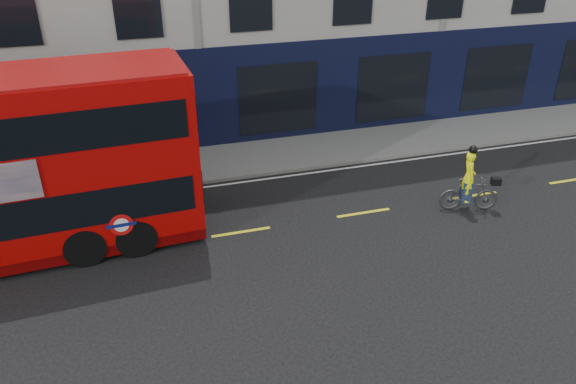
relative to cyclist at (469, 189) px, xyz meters
name	(u,v)px	position (x,y,z in m)	size (l,w,h in m)	color
ground	(253,260)	(-7.26, -0.76, -0.75)	(120.00, 120.00, 0.00)	black
pavement	(212,162)	(-7.26, 5.74, -0.69)	(60.00, 3.00, 0.12)	slate
kerb	(220,180)	(-7.26, 4.24, -0.68)	(60.00, 0.12, 0.13)	slate
road_edge_line	(221,185)	(-7.26, 3.94, -0.74)	(58.00, 0.10, 0.01)	silver
lane_dashes	(241,232)	(-7.26, 0.74, -0.74)	(58.00, 0.12, 0.01)	yellow
cyclist	(469,189)	(0.00, 0.00, 0.00)	(1.93, 1.05, 2.24)	#414345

